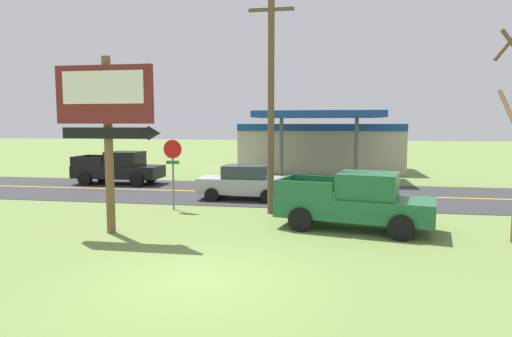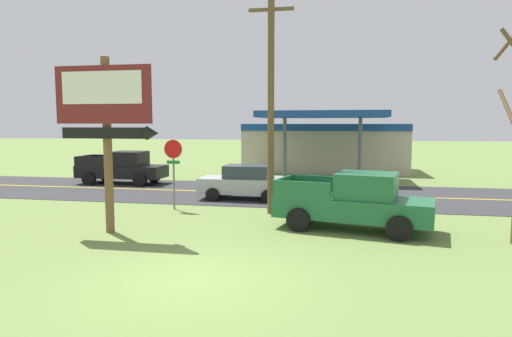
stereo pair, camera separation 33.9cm
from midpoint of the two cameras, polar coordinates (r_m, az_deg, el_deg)
ground_plane at (r=10.59m, az=-7.52°, el=-14.10°), size 180.00×180.00×0.00m
road_asphalt at (r=22.94m, az=2.79°, el=-3.22°), size 140.00×8.00×0.02m
road_centre_line at (r=22.94m, az=2.79°, el=-3.19°), size 126.00×0.20×0.01m
motel_sign at (r=15.04m, az=-18.11°, el=6.86°), size 3.50×0.54×5.74m
stop_sign at (r=18.74m, az=-10.11°, el=0.89°), size 0.80×0.08×2.95m
utility_pole at (r=17.60m, az=2.50°, el=10.21°), size 1.96×0.26×9.28m
gas_station at (r=34.44m, az=9.15°, el=2.95°), size 12.00×11.50×4.40m
pickup_green_parked_on_lawn at (r=15.43m, az=13.24°, el=-4.19°), size 5.50×3.04×1.96m
pickup_black_on_road at (r=27.66m, az=-16.45°, el=0.07°), size 5.20×2.24×1.96m
car_silver_mid_lane at (r=21.06m, az=-0.97°, el=-1.76°), size 4.20×2.00×1.64m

